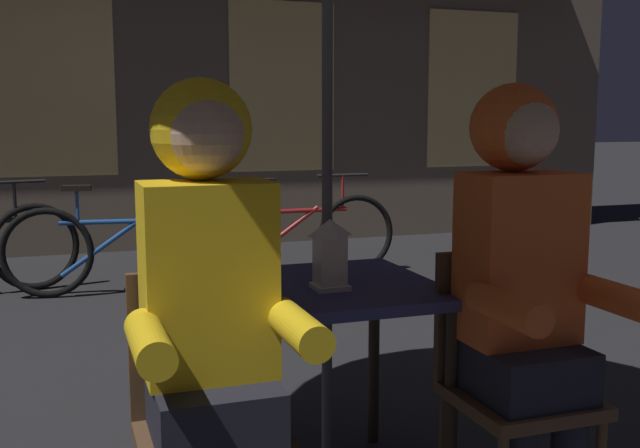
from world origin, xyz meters
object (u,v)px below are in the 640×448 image
bicycle_third (120,248)px  cafe_table (327,313)px  person_right_hooded (523,267)px  person_left_hooded (210,290)px  chair_right (508,374)px  chair_left (209,413)px  lantern (330,253)px  bicycle_fourth (297,235)px

bicycle_third → cafe_table: bearing=-82.2°
person_right_hooded → bicycle_third: (-0.92, 3.67, -0.50)m
person_left_hooded → bicycle_third: 3.71m
cafe_table → chair_right: 0.62m
chair_left → chair_right: same height
lantern → person_right_hooded: (0.50, -0.34, -0.01)m
chair_right → person_right_hooded: bearing=-90.0°
lantern → bicycle_third: bearing=97.2°
person_right_hooded → bicycle_fourth: 3.91m
chair_left → bicycle_third: chair_left is taller
cafe_table → bicycle_third: (-0.44, 3.25, -0.29)m
lantern → bicycle_fourth: lantern is taller
bicycle_third → bicycle_fourth: bearing=7.0°
bicycle_third → bicycle_fourth: (1.42, 0.18, 0.00)m
person_right_hooded → lantern: bearing=145.7°
chair_right → person_left_hooded: bearing=-176.6°
chair_right → person_left_hooded: person_left_hooded is taller
cafe_table → chair_left: (-0.48, -0.37, -0.15)m
person_right_hooded → bicycle_third: person_right_hooded is taller
lantern → bicycle_third: lantern is taller
chair_left → person_left_hooded: (-0.00, -0.06, 0.36)m
person_left_hooded → bicycle_third: bearing=89.4°
person_right_hooded → chair_right: bearing=90.0°
person_right_hooded → bicycle_third: 3.82m
chair_left → bicycle_third: bearing=89.4°
person_left_hooded → bicycle_fourth: 4.14m
person_left_hooded → person_right_hooded: same height
cafe_table → person_left_hooded: person_left_hooded is taller
chair_right → person_right_hooded: size_ratio=0.62×
person_left_hooded → bicycle_fourth: (1.46, 3.85, -0.50)m
cafe_table → lantern: lantern is taller
chair_right → person_left_hooded: (-0.96, -0.06, 0.36)m
cafe_table → chair_left: size_ratio=0.85×
lantern → bicycle_fourth: bearing=74.1°
lantern → person_right_hooded: bearing=-34.3°
lantern → bicycle_fourth: (1.00, 3.50, -0.51)m
chair_right → chair_left: bearing=180.0°
chair_left → person_left_hooded: bearing=-90.0°
cafe_table → bicycle_fourth: (0.98, 3.42, -0.29)m
chair_left → bicycle_fourth: size_ratio=0.52×
cafe_table → bicycle_fourth: size_ratio=0.44×
cafe_table → bicycle_third: bicycle_third is taller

